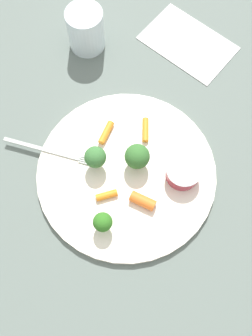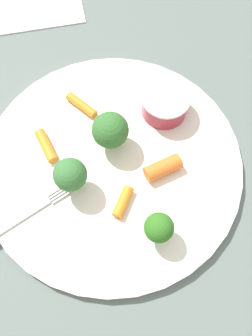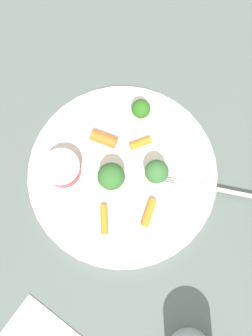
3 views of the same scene
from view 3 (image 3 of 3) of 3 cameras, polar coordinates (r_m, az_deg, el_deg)
name	(u,v)px [view 3 (image 3 of 3)]	position (r m, az deg, el deg)	size (l,w,h in m)	color
ground_plane	(123,173)	(0.51, -0.63, -0.83)	(2.40, 2.40, 0.00)	#57645D
plate	(122,172)	(0.51, -0.64, -0.66)	(0.30, 0.30, 0.01)	silver
sauce_cup	(62,169)	(0.50, -11.36, -0.12)	(0.06, 0.06, 0.03)	#9B2938
broccoli_floret_0	(111,176)	(0.47, -2.66, -1.52)	(0.04, 0.04, 0.05)	#81C271
broccoli_floret_1	(157,172)	(0.47, 5.49, -0.67)	(0.04, 0.04, 0.05)	#8BA974
broccoli_floret_2	(141,109)	(0.51, 2.68, 10.48)	(0.03, 0.03, 0.04)	#7DB26F
carrot_stick_0	(140,143)	(0.51, 2.60, 4.50)	(0.01, 0.01, 0.04)	orange
carrot_stick_1	(104,139)	(0.51, -3.95, 5.27)	(0.02, 0.02, 0.04)	orange
carrot_stick_2	(150,212)	(0.48, 4.32, -7.85)	(0.01, 0.01, 0.04)	orange
carrot_stick_3	(104,220)	(0.48, -3.93, -9.23)	(0.01, 0.01, 0.04)	orange
fork	(206,187)	(0.51, 14.18, -3.36)	(0.12, 0.13, 0.00)	#B3B9B2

